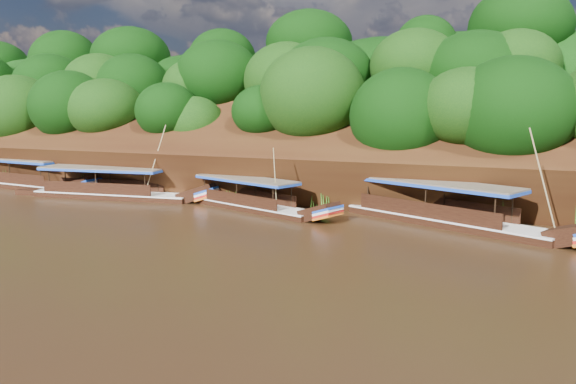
{
  "coord_description": "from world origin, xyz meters",
  "views": [
    {
      "loc": [
        15.15,
        -28.27,
        7.58
      ],
      "look_at": [
        0.47,
        7.0,
        1.59
      ],
      "focal_mm": 35.0,
      "sensor_mm": 36.0,
      "label": 1
    }
  ],
  "objects_px": {
    "boat_2": "(122,192)",
    "boat_3": "(33,182)",
    "boat_0": "(459,218)",
    "boat_1": "(259,204)"
  },
  "relations": [
    {
      "from": "boat_2",
      "to": "boat_3",
      "type": "distance_m",
      "value": 11.02
    },
    {
      "from": "boat_2",
      "to": "boat_3",
      "type": "height_order",
      "value": "boat_2"
    },
    {
      "from": "boat_1",
      "to": "boat_2",
      "type": "relative_size",
      "value": 0.81
    },
    {
      "from": "boat_0",
      "to": "boat_2",
      "type": "bearing_deg",
      "value": -157.39
    },
    {
      "from": "boat_0",
      "to": "boat_2",
      "type": "relative_size",
      "value": 1.0
    },
    {
      "from": "boat_0",
      "to": "boat_2",
      "type": "distance_m",
      "value": 26.4
    },
    {
      "from": "boat_0",
      "to": "boat_3",
      "type": "relative_size",
      "value": 1.06
    },
    {
      "from": "boat_1",
      "to": "boat_3",
      "type": "relative_size",
      "value": 0.85
    },
    {
      "from": "boat_3",
      "to": "boat_0",
      "type": "bearing_deg",
      "value": 2.87
    },
    {
      "from": "boat_2",
      "to": "boat_3",
      "type": "xyz_separation_m",
      "value": [
        -10.95,
        1.24,
        0.04
      ]
    }
  ]
}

